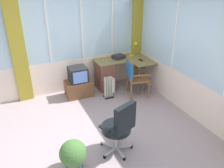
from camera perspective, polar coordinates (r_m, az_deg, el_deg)
name	(u,v)px	position (r m, az deg, el deg)	size (l,w,h in m)	color
ground	(103,141)	(4.41, -2.24, -13.84)	(5.01, 5.40, 0.06)	gray
north_window_panel	(66,40)	(5.71, -11.26, 10.56)	(4.01, 0.07, 2.64)	#F2DACA
east_window_panel	(199,57)	(4.79, 20.69, 6.28)	(0.07, 4.40, 2.64)	#F2DACA
curtain_north_left	(18,49)	(5.51, -22.22, 8.01)	(0.32, 0.07, 2.54)	olive
curtain_corner	(138,35)	(6.31, 6.38, 11.87)	(0.32, 0.07, 2.54)	olive
desk	(108,73)	(5.98, -0.98, 2.61)	(1.35, 0.97, 0.76)	olive
desk_lamp	(135,47)	(6.15, 5.69, 9.17)	(0.22, 0.19, 0.40)	yellow
tv_remote	(141,60)	(5.93, 7.13, 5.90)	(0.04, 0.15, 0.02)	black
paper_tray	(119,57)	(6.02, 1.62, 6.76)	(0.30, 0.23, 0.09)	#29262C
wooden_armchair	(133,74)	(5.59, 5.29, 2.48)	(0.59, 0.59, 0.91)	brown
office_chair	(120,125)	(3.79, 1.92, -10.12)	(0.63, 0.56, 0.98)	#B7B7BF
tv_on_stand	(78,83)	(5.71, -8.28, 0.16)	(0.64, 0.45, 0.75)	brown
space_heater	(109,87)	(5.59, -0.65, -0.77)	(0.27, 0.18, 0.54)	silver
potted_plant	(73,155)	(3.71, -9.54, -16.90)	(0.42, 0.42, 0.53)	#314749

